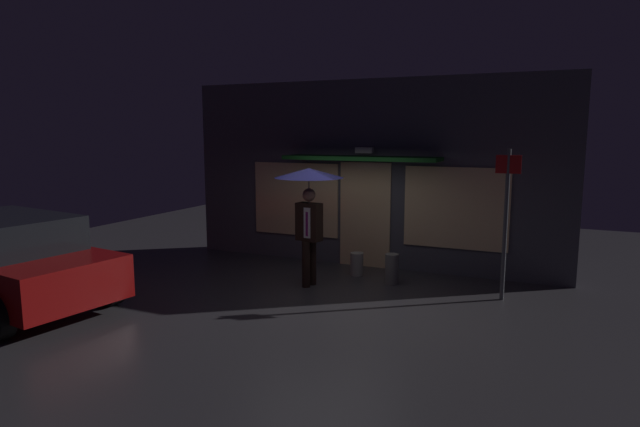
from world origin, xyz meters
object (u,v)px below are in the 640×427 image
(parked_car, at_px, (6,260))
(sidewalk_bollard_2, at_px, (357,264))
(person_with_umbrella, at_px, (309,192))
(sidewalk_bollard, at_px, (392,269))
(street_sign_post, at_px, (506,216))

(parked_car, height_order, sidewalk_bollard_2, parked_car)
(person_with_umbrella, distance_m, sidewalk_bollard, 2.12)
(parked_car, bearing_deg, street_sign_post, 34.40)
(parked_car, distance_m, sidewalk_bollard, 6.59)
(parked_car, bearing_deg, sidewalk_bollard, 43.27)
(sidewalk_bollard, bearing_deg, street_sign_post, -4.51)
(person_with_umbrella, bearing_deg, street_sign_post, 19.74)
(person_with_umbrella, height_order, street_sign_post, street_sign_post)
(person_with_umbrella, relative_size, street_sign_post, 0.86)
(parked_car, relative_size, street_sign_post, 1.70)
(person_with_umbrella, relative_size, sidewalk_bollard, 3.81)
(person_with_umbrella, distance_m, parked_car, 5.13)
(parked_car, xyz_separation_m, street_sign_post, (7.36, 3.61, 0.68))
(parked_car, height_order, street_sign_post, street_sign_post)
(street_sign_post, bearing_deg, person_with_umbrella, -170.10)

